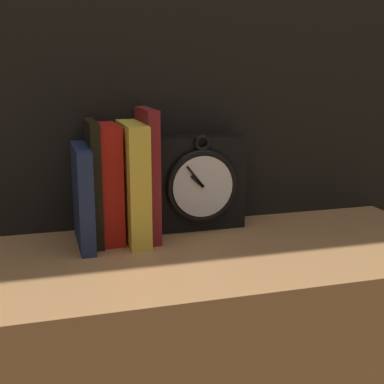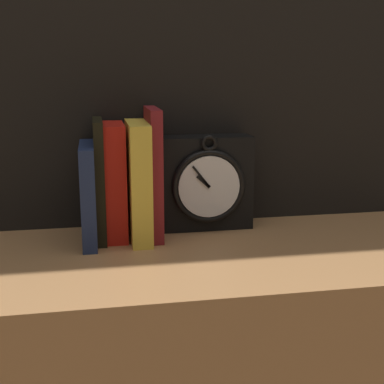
{
  "view_description": "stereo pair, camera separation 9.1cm",
  "coord_description": "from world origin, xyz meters",
  "px_view_note": "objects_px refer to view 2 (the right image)",
  "views": [
    {
      "loc": [
        -0.25,
        -0.85,
        1.04
      ],
      "look_at": [
        0.0,
        0.0,
        0.83
      ],
      "focal_mm": 50.0,
      "sensor_mm": 36.0,
      "label": 1
    },
    {
      "loc": [
        -0.16,
        -0.87,
        1.04
      ],
      "look_at": [
        0.0,
        0.0,
        0.83
      ],
      "focal_mm": 50.0,
      "sensor_mm": 36.0,
      "label": 2
    }
  ],
  "objects_px": {
    "book_slot1_black": "(100,180)",
    "book_slot2_red": "(115,181)",
    "book_slot4_maroon": "(154,173)",
    "clock": "(205,183)",
    "book_slot3_yellow": "(138,181)",
    "book_slot0_navy": "(88,193)"
  },
  "relations": [
    {
      "from": "clock",
      "to": "book_slot0_navy",
      "type": "relative_size",
      "value": 1.06
    },
    {
      "from": "book_slot1_black",
      "to": "book_slot2_red",
      "type": "relative_size",
      "value": 1.04
    },
    {
      "from": "book_slot2_red",
      "to": "book_slot3_yellow",
      "type": "bearing_deg",
      "value": -19.65
    },
    {
      "from": "book_slot0_navy",
      "to": "book_slot2_red",
      "type": "relative_size",
      "value": 0.84
    },
    {
      "from": "clock",
      "to": "book_slot1_black",
      "type": "bearing_deg",
      "value": -172.51
    },
    {
      "from": "book_slot1_black",
      "to": "book_slot0_navy",
      "type": "bearing_deg",
      "value": -145.96
    },
    {
      "from": "book_slot2_red",
      "to": "book_slot4_maroon",
      "type": "xyz_separation_m",
      "value": [
        0.07,
        -0.01,
        0.01
      ]
    },
    {
      "from": "book_slot3_yellow",
      "to": "book_slot4_maroon",
      "type": "height_order",
      "value": "book_slot4_maroon"
    },
    {
      "from": "clock",
      "to": "book_slot0_navy",
      "type": "height_order",
      "value": "clock"
    },
    {
      "from": "book_slot0_navy",
      "to": "book_slot2_red",
      "type": "xyz_separation_m",
      "value": [
        0.05,
        0.02,
        0.02
      ]
    },
    {
      "from": "book_slot0_navy",
      "to": "clock",
      "type": "bearing_deg",
      "value": 10.36
    },
    {
      "from": "book_slot3_yellow",
      "to": "book_slot2_red",
      "type": "bearing_deg",
      "value": 160.35
    },
    {
      "from": "book_slot1_black",
      "to": "book_slot4_maroon",
      "type": "distance_m",
      "value": 0.1
    },
    {
      "from": "book_slot4_maroon",
      "to": "clock",
      "type": "bearing_deg",
      "value": 15.09
    },
    {
      "from": "clock",
      "to": "book_slot2_red",
      "type": "relative_size",
      "value": 0.89
    },
    {
      "from": "book_slot1_black",
      "to": "book_slot2_red",
      "type": "xyz_separation_m",
      "value": [
        0.03,
        0.0,
        -0.0
      ]
    },
    {
      "from": "clock",
      "to": "book_slot1_black",
      "type": "relative_size",
      "value": 0.86
    },
    {
      "from": "clock",
      "to": "book_slot3_yellow",
      "type": "bearing_deg",
      "value": -164.1
    },
    {
      "from": "clock",
      "to": "book_slot1_black",
      "type": "distance_m",
      "value": 0.21
    },
    {
      "from": "book_slot1_black",
      "to": "book_slot2_red",
      "type": "height_order",
      "value": "book_slot1_black"
    },
    {
      "from": "book_slot2_red",
      "to": "book_slot4_maroon",
      "type": "height_order",
      "value": "book_slot4_maroon"
    },
    {
      "from": "book_slot3_yellow",
      "to": "book_slot4_maroon",
      "type": "xyz_separation_m",
      "value": [
        0.03,
        0.01,
        0.01
      ]
    }
  ]
}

